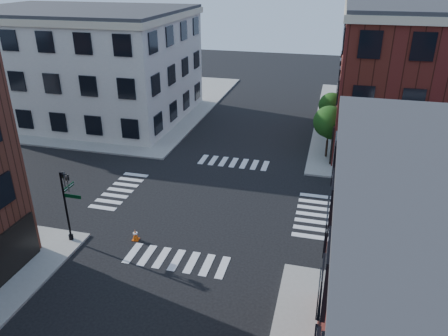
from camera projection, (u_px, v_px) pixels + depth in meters
The scene contains 8 objects.
ground at pixel (211, 202), 30.82m from camera, with size 120.00×120.00×0.00m, color black.
sidewalk_nw at pixel (95, 100), 54.02m from camera, with size 30.00×30.00×0.15m, color gray.
building_nw at pixel (82, 65), 46.90m from camera, with size 22.00×16.00×11.00m, color silver.
tree_near at pixel (330, 123), 36.55m from camera, with size 2.69×2.69×4.49m.
tree_far at pixel (332, 107), 41.94m from camera, with size 2.43×2.43×4.07m.
signal_pole at pixel (67, 199), 25.28m from camera, with size 1.29×1.24×4.60m.
box_truck at pixel (433, 233), 23.68m from camera, with size 8.31×3.32×3.68m.
traffic_cone at pixel (135, 235), 26.36m from camera, with size 0.43×0.43×0.72m.
Camera 1 is at (7.65, -25.90, 15.06)m, focal length 35.00 mm.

